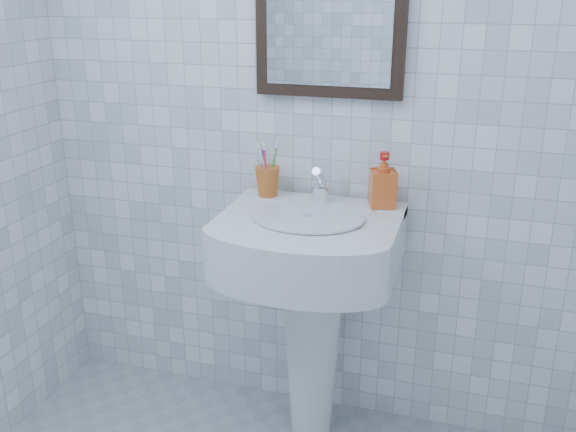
% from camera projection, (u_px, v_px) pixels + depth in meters
% --- Properties ---
extents(wall_back, '(2.20, 0.02, 2.50)m').
position_uv_depth(wall_back, '(332.00, 93.00, 2.18)').
color(wall_back, white).
rests_on(wall_back, ground).
extents(washbasin, '(0.58, 0.43, 0.90)m').
position_uv_depth(washbasin, '(311.00, 291.00, 2.21)').
color(washbasin, white).
rests_on(washbasin, ground).
extents(faucet, '(0.06, 0.12, 0.14)m').
position_uv_depth(faucet, '(320.00, 187.00, 2.19)').
color(faucet, white).
rests_on(faucet, washbasin).
extents(toothbrush_cup, '(0.10, 0.10, 0.10)m').
position_uv_depth(toothbrush_cup, '(268.00, 181.00, 2.26)').
color(toothbrush_cup, '#BF5B20').
rests_on(toothbrush_cup, washbasin).
extents(soap_dispenser, '(0.11, 0.11, 0.19)m').
position_uv_depth(soap_dispenser, '(383.00, 180.00, 2.14)').
color(soap_dispenser, red).
rests_on(soap_dispenser, washbasin).
extents(wall_mirror, '(0.50, 0.04, 0.62)m').
position_uv_depth(wall_mirror, '(330.00, 0.00, 2.06)').
color(wall_mirror, black).
rests_on(wall_mirror, wall_back).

